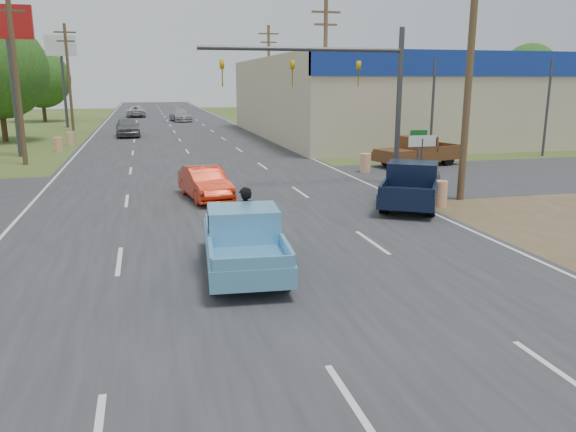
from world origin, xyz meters
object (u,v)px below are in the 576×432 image
object	(u,v)px
navy_pickup	(412,184)
distant_car_grey	(128,127)
distant_car_silver	(181,115)
red_convertible	(205,184)
rider	(245,224)
motorcycle	(246,242)
brown_pickup	(416,151)
distant_car_white	(136,112)
blue_pickup	(243,238)

from	to	relation	value
navy_pickup	distant_car_grey	world-z (taller)	navy_pickup
distant_car_grey	distant_car_silver	bearing A→B (deg)	69.53
red_convertible	rider	size ratio (longest dim) A/B	2.14
motorcycle	distant_car_grey	xyz separation A→B (m)	(-3.89, 36.57, 0.38)
motorcycle	distant_car_grey	world-z (taller)	distant_car_grey
navy_pickup	distant_car_silver	xyz separation A→B (m)	(-5.52, 50.00, -0.12)
red_convertible	distant_car_grey	xyz separation A→B (m)	(-3.66, 28.50, 0.17)
brown_pickup	distant_car_white	bearing A→B (deg)	2.30
distant_car_grey	brown_pickup	bearing A→B (deg)	-57.01
blue_pickup	distant_car_grey	world-z (taller)	distant_car_grey
rider	distant_car_grey	world-z (taller)	rider
navy_pickup	distant_car_white	distance (m)	61.10
rider	motorcycle	bearing A→B (deg)	90.00
red_convertible	distant_car_white	distance (m)	57.10
rider	navy_pickup	size ratio (longest dim) A/B	0.34
distant_car_silver	distant_car_grey	bearing A→B (deg)	-114.70
brown_pickup	distant_car_white	distance (m)	53.05
brown_pickup	blue_pickup	bearing A→B (deg)	125.73
distant_car_silver	distant_car_white	bearing A→B (deg)	110.22
red_convertible	brown_pickup	xyz separation A→B (m)	(12.54, 6.37, 0.20)
distant_car_white	navy_pickup	bearing A→B (deg)	97.70
rider	distant_car_white	size ratio (longest dim) A/B	0.35
motorcycle	blue_pickup	xyz separation A→B (m)	(-0.22, -0.92, 0.37)
red_convertible	rider	bearing A→B (deg)	-97.31
navy_pickup	distant_car_white	world-z (taller)	navy_pickup
motorcycle	distant_car_white	world-z (taller)	distant_car_white
brown_pickup	distant_car_grey	distance (m)	27.44
distant_car_silver	red_convertible	bearing A→B (deg)	-99.94
navy_pickup	distant_car_grey	distance (m)	33.56
rider	distant_car_white	bearing A→B (deg)	-85.83
navy_pickup	brown_pickup	bearing A→B (deg)	93.33
rider	distant_car_grey	bearing A→B (deg)	-82.83
red_convertible	distant_car_white	xyz separation A→B (m)	(-3.27, 57.01, 0.09)
motorcycle	distant_car_silver	size ratio (longest dim) A/B	0.39
brown_pickup	red_convertible	bearing A→B (deg)	101.87
red_convertible	navy_pickup	size ratio (longest dim) A/B	0.74
red_convertible	rider	xyz separation A→B (m)	(0.23, -8.02, 0.27)
red_convertible	distant_car_white	world-z (taller)	distant_car_white
red_convertible	motorcycle	xyz separation A→B (m)	(0.23, -8.06, -0.21)
blue_pickup	navy_pickup	bearing A→B (deg)	42.59
blue_pickup	navy_pickup	size ratio (longest dim) A/B	0.93
motorcycle	blue_pickup	distance (m)	1.02
red_convertible	distant_car_white	bearing A→B (deg)	84.30
distant_car_silver	distant_car_white	world-z (taller)	distant_car_white
red_convertible	brown_pickup	distance (m)	14.07
red_convertible	blue_pickup	size ratio (longest dim) A/B	0.79
motorcycle	brown_pickup	xyz separation A→B (m)	(12.31, 14.43, 0.40)
blue_pickup	distant_car_silver	bearing A→B (deg)	92.69
distant_car_white	brown_pickup	bearing A→B (deg)	104.83
distant_car_silver	distant_car_white	size ratio (longest dim) A/B	0.96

